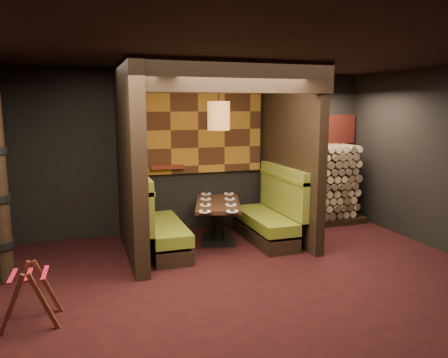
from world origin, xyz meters
TOP-DOWN VIEW (x-y plane):
  - floor at (0.00, 0.00)m, footprint 6.50×5.50m
  - ceiling at (0.00, 0.00)m, footprint 6.50×5.50m
  - wall_back at (0.00, 2.76)m, footprint 6.50×0.02m
  - wall_front at (0.00, -2.76)m, footprint 6.50×0.02m
  - partition_left at (-1.35, 1.65)m, footprint 0.20×2.20m
  - partition_right at (1.30, 1.70)m, footprint 0.15×2.10m
  - header_beam at (-0.02, 0.70)m, footprint 2.85×0.18m
  - tapa_back_panel at (-0.02, 2.71)m, footprint 2.40×0.06m
  - tapa_side_panel at (-1.23, 1.82)m, footprint 0.04×1.85m
  - lacquer_shelf at (-0.60, 2.65)m, footprint 0.60×0.12m
  - booth_bench_left at (-0.96, 1.65)m, footprint 0.68×1.60m
  - booth_bench_right at (0.93, 1.65)m, footprint 0.68×1.60m
  - dining_table at (0.06, 1.80)m, footprint 1.05×1.44m
  - place_settings at (0.06, 1.80)m, footprint 0.96×1.57m
  - pendant_lamp at (0.06, 1.75)m, footprint 0.35×0.35m
  - luggage_rack at (-2.61, -0.19)m, footprint 0.62×0.45m
  - firewood_stack at (2.29, 2.35)m, footprint 1.73×0.70m
  - mosaic_header at (2.29, 2.68)m, footprint 1.83×0.10m
  - bay_front_post at (1.39, 1.96)m, footprint 0.08×0.08m

SIDE VIEW (x-z plane):
  - floor at x=0.00m, z-range -0.02..0.00m
  - luggage_rack at x=-2.61m, z-range 0.00..0.66m
  - booth_bench_left at x=-0.96m, z-range -0.17..0.97m
  - booth_bench_right at x=0.93m, z-range -0.17..0.97m
  - dining_table at x=0.06m, z-range 0.11..0.79m
  - place_settings at x=0.06m, z-range 0.68..0.71m
  - firewood_stack at x=2.29m, z-range 0.00..1.50m
  - lacquer_shelf at x=-0.60m, z-range 1.15..1.21m
  - wall_back at x=0.00m, z-range 0.00..2.85m
  - wall_front at x=0.00m, z-range 0.00..2.85m
  - partition_left at x=-1.35m, z-range 0.00..2.85m
  - partition_right at x=1.30m, z-range 0.00..2.85m
  - bay_front_post at x=1.39m, z-range 0.00..2.85m
  - mosaic_header at x=2.29m, z-range 1.50..2.06m
  - tapa_back_panel at x=-0.02m, z-range 1.04..2.60m
  - tapa_side_panel at x=-1.23m, z-range 1.12..2.58m
  - pendant_lamp at x=0.06m, z-range 1.59..2.58m
  - header_beam at x=-0.02m, z-range 2.41..2.85m
  - ceiling at x=0.00m, z-range 2.85..2.87m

